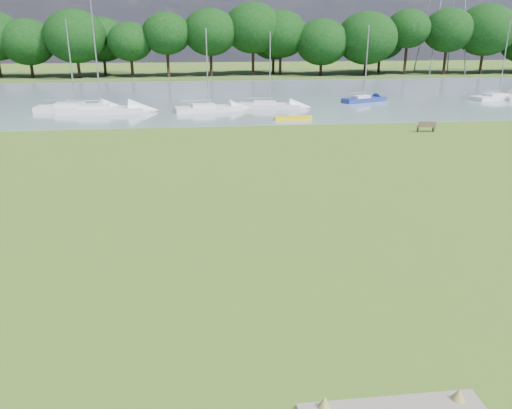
{
  "coord_description": "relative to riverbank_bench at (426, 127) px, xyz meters",
  "views": [
    {
      "loc": [
        -4.06,
        -21.35,
        8.1
      ],
      "look_at": [
        -1.8,
        -2.0,
        1.2
      ],
      "focal_mm": 35.0,
      "sensor_mm": 36.0,
      "label": 1
    }
  ],
  "objects": [
    {
      "name": "river",
      "position": [
        -14.63,
        24.38,
        -0.45
      ],
      "size": [
        220.0,
        40.0,
        0.1
      ],
      "primitive_type": "cube",
      "color": "gray",
      "rests_on": "ground"
    },
    {
      "name": "sailboat_1",
      "position": [
        -17.67,
        12.67,
        0.07
      ],
      "size": [
        6.98,
        3.04,
        8.05
      ],
      "rotation": [
        0.0,
        0.0,
        0.18
      ],
      "color": "silver",
      "rests_on": "river"
    },
    {
      "name": "sailboat_6",
      "position": [
        -28.41,
        12.93,
        0.12
      ],
      "size": [
        8.44,
        2.46,
        10.67
      ],
      "rotation": [
        0.0,
        0.0,
        0.01
      ],
      "color": "silver",
      "rests_on": "river"
    },
    {
      "name": "tree_line",
      "position": [
        -6.29,
        50.38,
        6.44
      ],
      "size": [
        159.48,
        9.62,
        11.65
      ],
      "color": "black",
      "rests_on": "far_bank"
    },
    {
      "name": "kayak",
      "position": [
        -9.86,
        6.69,
        -0.23
      ],
      "size": [
        3.46,
        1.03,
        0.34
      ],
      "primitive_type": "cube",
      "rotation": [
        0.0,
        0.0,
        -0.07
      ],
      "color": "yellow",
      "rests_on": "river"
    },
    {
      "name": "riverbank_bench",
      "position": [
        0.0,
        0.0,
        0.0
      ],
      "size": [
        1.49,
        0.67,
        0.89
      ],
      "rotation": [
        0.0,
        0.0,
        -0.17
      ],
      "color": "brown",
      "rests_on": "ground"
    },
    {
      "name": "sailboat_7",
      "position": [
        17.17,
        17.91,
        0.03
      ],
      "size": [
        7.58,
        4.03,
        8.97
      ],
      "rotation": [
        0.0,
        0.0,
        0.29
      ],
      "color": "silver",
      "rests_on": "river"
    },
    {
      "name": "sailboat_9",
      "position": [
        -11.1,
        14.21,
        0.03
      ],
      "size": [
        6.86,
        3.26,
        7.74
      ],
      "rotation": [
        0.0,
        0.0,
        -0.22
      ],
      "color": "silver",
      "rests_on": "river"
    },
    {
      "name": "far_bank",
      "position": [
        -14.63,
        54.38,
        -0.45
      ],
      "size": [
        220.0,
        20.0,
        0.4
      ],
      "primitive_type": "cube",
      "color": "#4C6626",
      "rests_on": "ground"
    },
    {
      "name": "sailboat_0",
      "position": [
        -31.21,
        14.43,
        0.08
      ],
      "size": [
        8.13,
        2.74,
        8.9
      ],
      "rotation": [
        0.0,
        0.0,
        -0.06
      ],
      "color": "silver",
      "rests_on": "river"
    },
    {
      "name": "sailboat_5",
      "position": [
        0.38,
        17.46,
        0.09
      ],
      "size": [
        5.62,
        3.42,
        8.39
      ],
      "rotation": [
        0.0,
        0.0,
        0.38
      ],
      "color": "navy",
      "rests_on": "river"
    },
    {
      "name": "ground",
      "position": [
        -14.63,
        -17.62,
        -0.45
      ],
      "size": [
        220.0,
        220.0,
        0.0
      ],
      "primitive_type": "plane",
      "color": "olive"
    }
  ]
}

